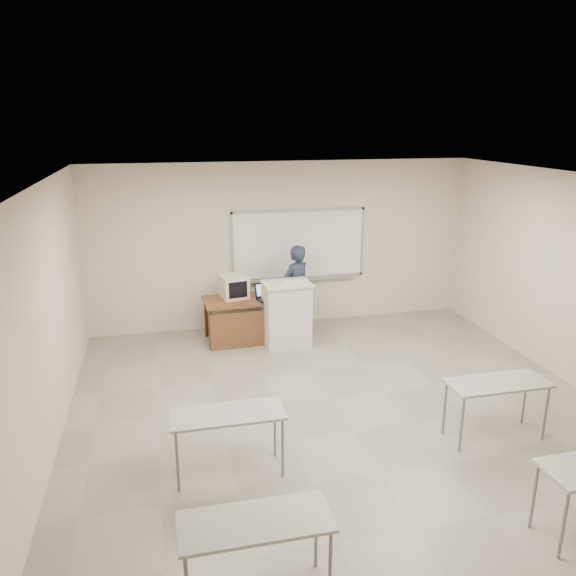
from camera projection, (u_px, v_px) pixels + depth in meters
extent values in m
cube|color=gray|center=(353.00, 431.00, 6.94)|extent=(7.00, 8.00, 0.01)
cube|color=white|center=(299.00, 244.00, 10.27)|extent=(2.40, 0.03, 1.20)
cube|color=#B7BABC|center=(299.00, 211.00, 10.09)|extent=(2.48, 0.04, 0.04)
cube|color=#B7BABC|center=(299.00, 277.00, 10.44)|extent=(2.48, 0.04, 0.04)
cube|color=#B7BABC|center=(233.00, 248.00, 10.00)|extent=(0.04, 0.04, 1.28)
cube|color=#B7BABC|center=(362.00, 241.00, 10.53)|extent=(0.04, 0.04, 1.28)
cube|color=#B7BABC|center=(299.00, 280.00, 10.41)|extent=(2.16, 0.07, 0.02)
cube|color=gray|center=(228.00, 414.00, 5.91)|extent=(1.20, 0.50, 0.03)
cylinder|color=slate|center=(177.00, 462.00, 5.71)|extent=(0.03, 0.03, 0.70)
cylinder|color=slate|center=(283.00, 448.00, 5.95)|extent=(0.03, 0.03, 0.70)
cylinder|color=slate|center=(176.00, 441.00, 6.09)|extent=(0.03, 0.03, 0.70)
cylinder|color=slate|center=(275.00, 429.00, 6.32)|extent=(0.03, 0.03, 0.70)
cube|color=gray|center=(498.00, 383.00, 6.61)|extent=(1.20, 0.50, 0.03)
cylinder|color=slate|center=(462.00, 425.00, 6.41)|extent=(0.03, 0.03, 0.70)
cylinder|color=slate|center=(546.00, 414.00, 6.65)|extent=(0.03, 0.03, 0.70)
cylinder|color=slate|center=(445.00, 408.00, 6.78)|extent=(0.03, 0.03, 0.70)
cylinder|color=slate|center=(525.00, 398.00, 7.02)|extent=(0.03, 0.03, 0.70)
cube|color=gray|center=(255.00, 522.00, 4.33)|extent=(1.20, 0.50, 0.03)
cylinder|color=slate|center=(330.00, 567.00, 4.37)|extent=(0.03, 0.03, 0.70)
cylinder|color=slate|center=(184.00, 554.00, 4.50)|extent=(0.03, 0.03, 0.70)
cylinder|color=slate|center=(316.00, 532.00, 4.74)|extent=(0.03, 0.03, 0.70)
cylinder|color=slate|center=(564.00, 525.00, 4.82)|extent=(0.03, 0.03, 0.70)
cylinder|color=slate|center=(534.00, 496.00, 5.20)|extent=(0.03, 0.03, 0.70)
cube|color=brown|center=(249.00, 299.00, 9.64)|extent=(1.54, 0.77, 0.04)
cube|color=brown|center=(253.00, 329.00, 9.42)|extent=(1.47, 0.03, 0.63)
cylinder|color=#3E190D|center=(210.00, 330.00, 9.29)|extent=(0.06, 0.06, 0.71)
cylinder|color=#3E190D|center=(294.00, 323.00, 9.60)|extent=(0.06, 0.06, 0.71)
cylinder|color=#3E190D|center=(207.00, 317.00, 9.90)|extent=(0.06, 0.06, 0.71)
cylinder|color=#3E190D|center=(285.00, 311.00, 10.21)|extent=(0.06, 0.06, 0.71)
cube|color=silver|center=(287.00, 315.00, 9.44)|extent=(0.75, 0.53, 1.07)
cube|color=silver|center=(287.00, 284.00, 9.28)|extent=(0.79, 0.57, 0.04)
cube|color=beige|center=(233.00, 286.00, 9.66)|extent=(0.41, 0.43, 0.39)
cube|color=beige|center=(235.00, 290.00, 9.44)|extent=(0.43, 0.04, 0.41)
cube|color=black|center=(235.00, 290.00, 9.42)|extent=(0.33, 0.01, 0.28)
cube|color=black|center=(269.00, 299.00, 9.53)|extent=(0.36, 0.26, 0.02)
cube|color=black|center=(269.00, 299.00, 9.52)|extent=(0.30, 0.15, 0.01)
cube|color=black|center=(267.00, 289.00, 9.65)|extent=(0.36, 0.08, 0.25)
cube|color=#7290BF|center=(267.00, 289.00, 9.64)|extent=(0.31, 0.06, 0.19)
ellipsoid|color=#A7AAAE|center=(280.00, 294.00, 9.79)|extent=(0.12, 0.10, 0.04)
cube|color=beige|center=(294.00, 280.00, 9.38)|extent=(0.46, 0.16, 0.03)
imported|color=black|center=(296.00, 290.00, 9.94)|extent=(0.70, 0.62, 1.61)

